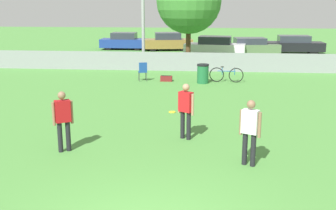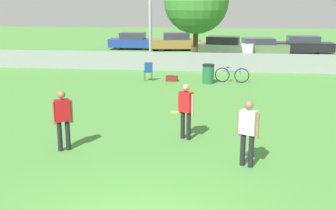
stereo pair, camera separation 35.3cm
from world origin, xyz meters
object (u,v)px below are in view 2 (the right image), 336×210
object	(u,v)px
gear_bag_sideline	(172,79)
parked_car_white	(223,47)
player_defender_red	(63,116)
folding_chair_sideline	(148,70)
parked_car_blue	(133,41)
parked_car_tan	(176,42)
parked_car_olive	(258,47)
bicycle_sideline	(232,75)
trash_bin	(208,74)
frisbee_disc	(175,112)
player_receiver_white	(248,129)
tree_near_pole	(196,1)
parked_car_dark	(303,45)
player_thrower_red	(186,108)

from	to	relation	value
gear_bag_sideline	parked_car_white	world-z (taller)	parked_car_white
player_defender_red	folding_chair_sideline	distance (m)	10.57
player_defender_red	parked_car_blue	size ratio (longest dim) A/B	0.42
parked_car_tan	parked_car_olive	world-z (taller)	parked_car_tan
bicycle_sideline	trash_bin	size ratio (longest dim) A/B	1.78
frisbee_disc	gear_bag_sideline	distance (m)	6.27
parked_car_tan	parked_car_white	xyz separation A→B (m)	(3.88, -3.64, 0.00)
parked_car_olive	bicycle_sideline	bearing A→B (deg)	-108.20
trash_bin	gear_bag_sideline	distance (m)	1.94
frisbee_disc	trash_bin	bearing A→B (deg)	79.99
player_receiver_white	parked_car_olive	bearing A→B (deg)	111.54
bicycle_sideline	parked_car_blue	bearing A→B (deg)	124.18
player_defender_red	parked_car_white	size ratio (longest dim) A/B	0.36
parked_car_tan	parked_car_blue	bearing A→B (deg)	165.30
tree_near_pole	trash_bin	bearing A→B (deg)	-81.03
player_defender_red	bicycle_sideline	size ratio (longest dim) A/B	0.98
parked_car_tan	parked_car_white	size ratio (longest dim) A/B	0.93
player_defender_red	bicycle_sideline	xyz separation A→B (m)	(4.77, 10.65, -0.58)
frisbee_disc	parked_car_olive	size ratio (longest dim) A/B	0.06
frisbee_disc	parked_car_white	bearing A→B (deg)	84.01
player_defender_red	parked_car_white	distance (m)	21.46
parked_car_blue	parked_car_tan	bearing A→B (deg)	-5.12
bicycle_sideline	folding_chair_sideline	bearing A→B (deg)	-173.91
player_defender_red	gear_bag_sideline	world-z (taller)	player_defender_red
parked_car_white	parked_car_dark	distance (m)	6.60
parked_car_olive	parked_car_dark	bearing A→B (deg)	10.11
bicycle_sideline	parked_car_tan	bearing A→B (deg)	111.94
player_receiver_white	bicycle_sideline	bearing A→B (deg)	117.39
folding_chair_sideline	parked_car_dark	distance (m)	16.23
player_defender_red	frisbee_disc	xyz separation A→B (m)	(2.56, 4.42, -0.95)
parked_car_white	parked_car_olive	size ratio (longest dim) A/B	1.01
folding_chair_sideline	bicycle_sideline	world-z (taller)	folding_chair_sideline
frisbee_disc	parked_car_blue	xyz separation A→B (m)	(-5.89, 20.56, 0.67)
player_defender_red	parked_car_dark	size ratio (longest dim) A/B	0.37
bicycle_sideline	player_defender_red	bearing A→B (deg)	-109.42
tree_near_pole	gear_bag_sideline	bearing A→B (deg)	-97.09
player_receiver_white	folding_chair_sideline	xyz separation A→B (m)	(-4.38, 11.08, -0.41)
player_defender_red	player_thrower_red	bearing A→B (deg)	-7.81
folding_chair_sideline	parked_car_tan	xyz separation A→B (m)	(-0.09, 14.11, 0.15)
gear_bag_sideline	parked_car_blue	distance (m)	15.22
tree_near_pole	parked_car_blue	bearing A→B (deg)	126.38
player_defender_red	parked_car_blue	bearing A→B (deg)	66.43
parked_car_blue	player_thrower_red	bearing A→B (deg)	-74.76
trash_bin	player_receiver_white	bearing A→B (deg)	-83.07
bicycle_sideline	trash_bin	xyz separation A→B (m)	(-1.18, -0.40, 0.10)
frisbee_disc	trash_bin	world-z (taller)	trash_bin
tree_near_pole	player_thrower_red	distance (m)	15.96
trash_bin	player_defender_red	bearing A→B (deg)	-109.29
player_thrower_red	parked_car_tan	size ratio (longest dim) A/B	0.39
tree_near_pole	gear_bag_sideline	xyz separation A→B (m)	(-0.80, -6.41, -3.86)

